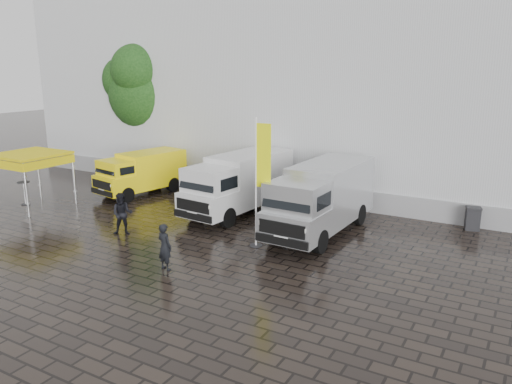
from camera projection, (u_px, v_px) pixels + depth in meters
ground at (224, 252)px, 18.87m from camera, size 120.00×120.00×0.00m
exhibition_hall at (397, 80)px, 29.88m from camera, size 44.00×16.00×12.00m
hall_plinth at (347, 199)px, 24.47m from camera, size 44.00×0.15×1.00m
van_yellow at (141, 174)px, 27.12m from camera, size 2.80×5.18×2.26m
van_white at (238, 185)px, 23.56m from camera, size 2.73×6.55×2.76m
van_silver at (321, 200)px, 20.65m from camera, size 2.45×6.69×2.86m
canopy_tent at (29, 157)px, 24.41m from camera, size 2.94×2.94×2.70m
flagpole at (260, 177)px, 18.73m from camera, size 0.88×0.50×5.00m
tree at (147, 89)px, 31.32m from camera, size 4.70×4.70×8.44m
cocktail_table at (25, 193)px, 25.17m from camera, size 0.60×0.60×1.18m
wheelie_bin at (473, 218)px, 21.34m from camera, size 0.74×0.74×1.01m
person_front at (165, 247)px, 17.06m from camera, size 0.67×0.50×1.66m
person_tent at (122, 214)px, 20.64m from camera, size 1.09×1.04×1.77m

